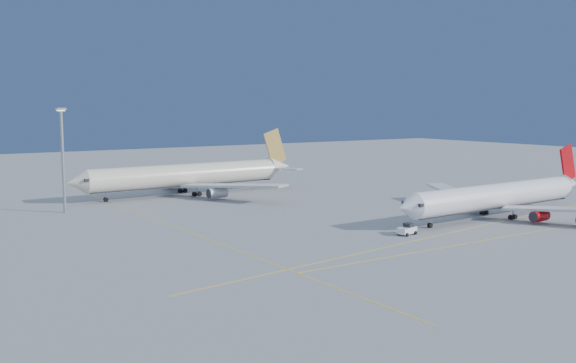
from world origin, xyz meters
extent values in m
plane|color=slate|center=(0.00, 0.00, 0.00)|extent=(500.00, 500.00, 0.00)
cube|color=yellow|center=(5.00, -14.00, 0.01)|extent=(90.00, 0.18, 0.02)
cube|color=yellow|center=(0.00, -6.00, 0.01)|extent=(118.86, 16.88, 0.02)
cube|color=yellow|center=(-40.00, 30.00, 0.01)|extent=(0.18, 140.00, 0.02)
cylinder|color=white|center=(20.70, 0.27, 4.58)|extent=(49.48, 6.80, 5.11)
cone|color=white|center=(-5.89, -0.64, 4.58)|extent=(4.14, 5.24, 5.11)
cone|color=white|center=(48.43, 1.23, 5.11)|extent=(6.33, 5.06, 4.85)
cube|color=black|center=(-4.22, -0.59, 5.11)|extent=(1.58, 4.90, 0.62)
cube|color=#B7B7BC|center=(25.66, -13.87, 3.18)|extent=(15.99, 24.69, 0.48)
cube|color=#B7B7BC|center=(24.67, 14.72, 3.18)|extent=(14.55, 25.18, 0.48)
cube|color=#AF070C|center=(47.11, 1.18, 10.04)|extent=(6.79, 0.63, 9.32)
cylinder|color=gray|center=(0.48, -0.42, 1.50)|extent=(0.21, 0.21, 2.03)
cylinder|color=black|center=(0.48, -0.42, 0.48)|extent=(0.99, 0.65, 0.97)
cylinder|color=gray|center=(21.70, -3.31, 1.50)|extent=(0.28, 0.28, 2.03)
cylinder|color=black|center=(21.70, -3.31, 0.48)|extent=(1.00, 0.83, 0.97)
cylinder|color=gray|center=(21.45, 3.91, 1.50)|extent=(0.28, 0.28, 2.03)
cylinder|color=black|center=(21.45, 3.91, 0.48)|extent=(1.00, 0.83, 0.97)
cylinder|color=#AF070C|center=(21.94, -9.40, 1.52)|extent=(4.30, 2.35, 2.20)
cylinder|color=#AF070C|center=(21.27, 10.01, 1.52)|extent=(4.30, 2.35, 2.20)
cylinder|color=#AF070C|center=(24.74, 17.79, 1.52)|extent=(4.30, 2.35, 2.20)
cylinder|color=beige|center=(-18.97, 68.48, 5.27)|extent=(53.34, 7.82, 5.83)
cone|color=beige|center=(-47.78, 67.40, 5.27)|extent=(4.82, 6.00, 5.83)
cone|color=beige|center=(11.17, 69.61, 5.88)|extent=(7.36, 5.80, 5.54)
cube|color=black|center=(-45.84, 67.47, 5.88)|extent=(1.84, 5.59, 0.72)
cube|color=#B7B7BC|center=(-13.43, 52.62, 3.66)|extent=(18.15, 27.72, 0.56)
cube|color=#B7B7BC|center=(-14.64, 84.72, 3.66)|extent=(16.39, 28.31, 0.56)
cube|color=#B68344|center=(9.64, 69.56, 11.58)|extent=(7.87, 0.76, 10.82)
cylinder|color=gray|center=(-40.75, 67.66, 1.74)|extent=(0.25, 0.25, 2.35)
cylinder|color=black|center=(-40.75, 67.66, 0.56)|extent=(1.15, 0.76, 1.12)
cylinder|color=gray|center=(-17.79, 64.38, 1.74)|extent=(0.33, 0.33, 2.35)
cylinder|color=black|center=(-17.79, 64.38, 0.56)|extent=(1.16, 0.96, 1.12)
cylinder|color=gray|center=(-18.10, 72.66, 1.74)|extent=(0.33, 0.33, 2.35)
cylinder|color=black|center=(-18.10, 72.66, 0.56)|extent=(1.16, 0.96, 1.12)
cylinder|color=#B7B7BC|center=(-16.47, 55.37, 1.75)|extent=(5.00, 2.74, 2.56)
cylinder|color=#B7B7BC|center=(-17.46, 81.74, 1.75)|extent=(5.00, 2.74, 2.56)
cube|color=white|center=(-7.99, -2.83, 0.85)|extent=(4.04, 2.53, 1.13)
cube|color=black|center=(-7.44, -2.73, 1.69)|extent=(1.77, 1.84, 0.85)
cylinder|color=black|center=(-9.11, -4.04, 0.33)|extent=(0.71, 0.44, 0.66)
cylinder|color=black|center=(-9.46, -2.10, 0.33)|extent=(0.71, 0.44, 0.66)
cylinder|color=black|center=(-6.52, -3.57, 0.33)|extent=(0.71, 0.44, 0.66)
cylinder|color=black|center=(-6.88, -1.62, 0.33)|extent=(0.71, 0.44, 0.66)
cylinder|color=gray|center=(-53.35, 56.93, 11.28)|extent=(0.63, 0.63, 22.56)
cube|color=gray|center=(-53.35, 56.93, 22.74)|extent=(1.99, 1.99, 0.45)
cube|color=white|center=(-53.35, 56.93, 22.38)|extent=(1.44, 1.44, 0.23)
camera|label=1|loc=(-89.81, -86.44, 23.35)|focal=40.00mm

